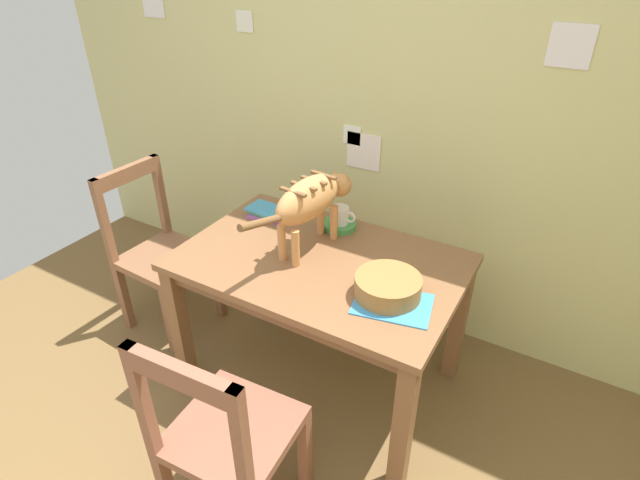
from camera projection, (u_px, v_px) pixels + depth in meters
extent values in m
cube|color=#D0CB87|center=(400.00, 103.00, 2.50)|extent=(4.59, 0.10, 2.50)
cube|color=white|center=(352.00, 135.00, 2.66)|extent=(0.10, 0.01, 0.10)
cube|color=white|center=(571.00, 46.00, 1.97)|extent=(0.17, 0.01, 0.17)
cube|color=white|center=(245.00, 21.00, 2.67)|extent=(0.11, 0.01, 0.11)
cube|color=white|center=(153.00, 2.00, 2.93)|extent=(0.17, 0.01, 0.17)
cube|color=white|center=(364.00, 152.00, 2.67)|extent=(0.20, 0.01, 0.20)
cube|color=brown|center=(320.00, 262.00, 2.24)|extent=(1.25, 0.82, 0.03)
cube|color=brown|center=(320.00, 272.00, 2.27)|extent=(1.17, 0.74, 0.07)
cube|color=brown|center=(180.00, 327.00, 2.41)|extent=(0.07, 0.07, 0.70)
cube|color=brown|center=(403.00, 428.00, 1.92)|extent=(0.07, 0.07, 0.70)
cube|color=brown|center=(266.00, 257.00, 2.94)|extent=(0.07, 0.07, 0.70)
cube|color=brown|center=(458.00, 322.00, 2.45)|extent=(0.07, 0.07, 0.70)
ellipsoid|color=tan|center=(308.00, 199.00, 2.17)|extent=(0.19, 0.42, 0.19)
cube|color=brown|center=(293.00, 192.00, 2.07)|extent=(0.14, 0.04, 0.01)
cube|color=brown|center=(304.00, 186.00, 2.12)|extent=(0.14, 0.04, 0.01)
cube|color=brown|center=(314.00, 180.00, 2.16)|extent=(0.14, 0.04, 0.01)
cube|color=brown|center=(324.00, 175.00, 2.21)|extent=(0.14, 0.04, 0.01)
cylinder|color=tan|center=(321.00, 218.00, 2.38)|extent=(0.04, 0.04, 0.17)
cylinder|color=tan|center=(334.00, 222.00, 2.34)|extent=(0.04, 0.04, 0.17)
cylinder|color=tan|center=(282.00, 243.00, 2.18)|extent=(0.04, 0.04, 0.17)
cylinder|color=tan|center=(295.00, 248.00, 2.14)|extent=(0.04, 0.04, 0.17)
sphere|color=tan|center=(340.00, 185.00, 2.35)|extent=(0.11, 0.11, 0.11)
cone|color=tan|center=(335.00, 174.00, 2.34)|extent=(0.04, 0.04, 0.04)
cone|color=tan|center=(346.00, 177.00, 2.31)|extent=(0.04, 0.04, 0.04)
cylinder|color=brown|center=(260.00, 223.00, 1.96)|extent=(0.06, 0.23, 0.08)
cylinder|color=#439549|center=(339.00, 225.00, 2.46)|extent=(0.17, 0.17, 0.03)
cylinder|color=white|center=(339.00, 215.00, 2.44)|extent=(0.09, 0.09, 0.08)
torus|color=white|center=(350.00, 217.00, 2.41)|extent=(0.06, 0.01, 0.06)
cube|color=#3A8CCF|center=(393.00, 304.00, 1.95)|extent=(0.34, 0.28, 0.01)
cube|color=#954E9F|center=(268.00, 215.00, 2.56)|extent=(0.20, 0.15, 0.02)
cube|color=#49A44D|center=(269.00, 212.00, 2.56)|extent=(0.20, 0.14, 0.02)
cube|color=#3C90BF|center=(266.00, 209.00, 2.56)|extent=(0.20, 0.14, 0.01)
cylinder|color=olive|center=(388.00, 287.00, 1.98)|extent=(0.27, 0.27, 0.09)
cylinder|color=#44311A|center=(388.00, 286.00, 1.98)|extent=(0.22, 0.22, 0.08)
cube|color=brown|center=(166.00, 258.00, 2.77)|extent=(0.44, 0.44, 0.04)
cube|color=brown|center=(126.00, 174.00, 2.61)|extent=(0.06, 0.42, 0.08)
cube|color=brown|center=(161.00, 195.00, 2.85)|extent=(0.04, 0.04, 0.48)
cube|color=brown|center=(104.00, 222.00, 2.58)|extent=(0.04, 0.04, 0.48)
cube|color=brown|center=(219.00, 285.00, 2.93)|extent=(0.04, 0.04, 0.42)
cube|color=brown|center=(170.00, 321.00, 2.66)|extent=(0.04, 0.04, 0.42)
cube|color=brown|center=(174.00, 266.00, 3.11)|extent=(0.04, 0.04, 0.42)
cube|color=brown|center=(124.00, 297.00, 2.84)|extent=(0.04, 0.04, 0.42)
cube|color=brown|center=(233.00, 431.00, 1.80)|extent=(0.45, 0.45, 0.04)
cube|color=brown|center=(180.00, 376.00, 1.41)|extent=(0.42, 0.07, 0.08)
cube|color=brown|center=(142.00, 401.00, 1.59)|extent=(0.04, 0.04, 0.48)
cube|color=brown|center=(242.00, 447.00, 1.45)|extent=(0.04, 0.04, 0.48)
cube|color=brown|center=(227.00, 416.00, 2.13)|extent=(0.04, 0.04, 0.42)
cube|color=brown|center=(305.00, 451.00, 1.99)|extent=(0.04, 0.04, 0.42)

